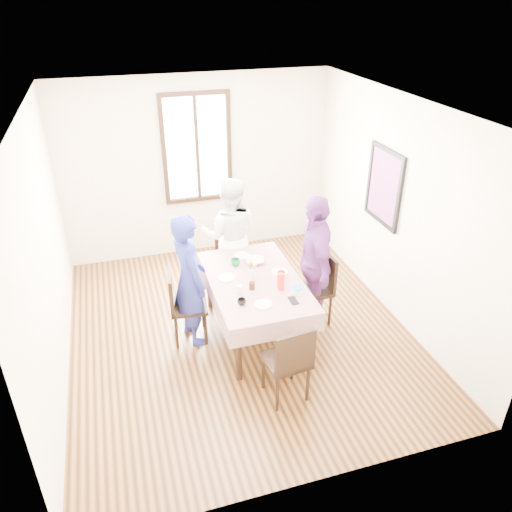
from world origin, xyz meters
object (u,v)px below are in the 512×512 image
Objects in this scene: dining_table at (255,307)px; chair_left at (189,306)px; chair_near at (286,360)px; person_right at (313,262)px; person_far at (232,237)px; person_left at (189,280)px; chair_right at (313,289)px; chair_far at (232,259)px.

chair_left reaches higher than dining_table.
chair_near is 1.40m from person_right.
person_far reaches higher than chair_left.
chair_near reaches higher than dining_table.
dining_table is 1.08m from chair_near.
person_far is (0.00, 2.13, 0.35)m from chair_near.
person_left reaches higher than chair_near.
chair_left is at bearing 70.45° from person_far.
person_right reaches higher than chair_left.
chair_left is at bearing 76.53° from person_left.
chair_left is 1.44m from chair_near.
chair_left is 0.54× the size of person_right.
chair_near is (0.00, -1.08, 0.08)m from dining_table.
chair_right and chair_near have the same top height.
chair_far is 0.54× the size of person_right.
chair_far is 1.24m from person_left.
chair_near is 0.56× the size of person_left.
chair_near is at bearing -162.27° from person_left.
person_left is (-0.74, 0.15, 0.43)m from dining_table.
person_far reaches higher than chair_far.
person_right is at bearing 92.74° from chair_left.
chair_right and chair_far have the same top height.
chair_right is 0.39m from person_right.
chair_right reaches higher than dining_table.
person_far is at bearing 146.56° from chair_left.
chair_near is 0.54× the size of person_right.
person_left is 1.00× the size of person_far.
chair_near is 2.16m from person_far.
chair_right is 1.00× the size of chair_far.
person_left is at bearing 71.21° from person_far.
chair_far is at bearing 147.16° from chair_left.
dining_table is at bearing 110.35° from person_far.
person_left is 1.49m from person_right.
dining_table is 1.72× the size of chair_far.
chair_right is 0.54× the size of person_right.
chair_near is at bearing 38.36° from chair_left.
person_left is at bearing 57.97° from chair_far.
person_left is at bearing 168.79° from dining_table.
person_right is at bearing 146.67° from person_far.
person_left is at bearing 96.47° from chair_left.
chair_left is 1.00× the size of chair_far.
chair_left is 0.56× the size of person_far.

